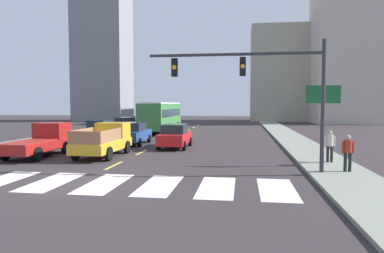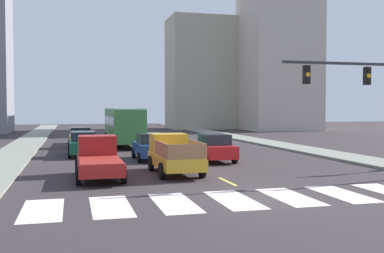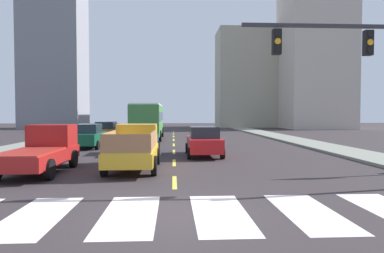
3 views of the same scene
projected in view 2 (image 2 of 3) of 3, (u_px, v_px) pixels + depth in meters
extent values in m
plane|color=#322B2D|center=(262.00, 198.00, 17.14)|extent=(160.00, 160.00, 0.00)
cube|color=gray|center=(298.00, 148.00, 37.27)|extent=(2.84, 110.00, 0.15)
cube|color=gray|center=(12.00, 155.00, 31.79)|extent=(2.84, 110.00, 0.15)
cube|color=silver|center=(42.00, 210.00, 15.16)|extent=(1.34, 3.62, 0.01)
cube|color=silver|center=(111.00, 206.00, 15.73)|extent=(1.34, 3.62, 0.01)
cube|color=silver|center=(175.00, 203.00, 16.29)|extent=(1.34, 3.62, 0.01)
cube|color=silver|center=(234.00, 200.00, 16.85)|extent=(1.34, 3.62, 0.01)
cube|color=silver|center=(290.00, 197.00, 17.42)|extent=(1.34, 3.62, 0.01)
cube|color=silver|center=(342.00, 194.00, 17.98)|extent=(1.34, 3.62, 0.01)
cube|color=#D8CE47|center=(227.00, 181.00, 21.00)|extent=(0.16, 2.40, 0.01)
cube|color=#D8CE47|center=(198.00, 168.00, 25.84)|extent=(0.16, 2.40, 0.01)
cube|color=#D8CE47|center=(178.00, 158.00, 30.67)|extent=(0.16, 2.40, 0.01)
cube|color=#D8CE47|center=(164.00, 151.00, 35.50)|extent=(0.16, 2.40, 0.01)
cube|color=#D8CE47|center=(153.00, 146.00, 40.34)|extent=(0.16, 2.40, 0.01)
cube|color=#D8CE47|center=(144.00, 142.00, 45.17)|extent=(0.16, 2.40, 0.01)
cube|color=#D8CE47|center=(137.00, 138.00, 50.00)|extent=(0.16, 2.40, 0.01)
cube|color=#D8CE47|center=(131.00, 136.00, 54.84)|extent=(0.16, 2.40, 0.01)
cube|color=gold|center=(175.00, 161.00, 23.34)|extent=(1.96, 5.20, 0.56)
cube|color=gold|center=(168.00, 143.00, 24.95)|extent=(1.84, 1.60, 1.00)
cube|color=#19232D|center=(167.00, 139.00, 25.37)|extent=(1.72, 0.08, 0.56)
cube|color=gold|center=(179.00, 157.00, 22.41)|extent=(1.84, 3.30, 0.06)
cylinder|color=black|center=(151.00, 163.00, 24.61)|extent=(0.22, 0.80, 0.80)
cylinder|color=black|center=(186.00, 162.00, 25.11)|extent=(0.22, 0.80, 0.80)
cylinder|color=black|center=(162.00, 171.00, 21.60)|extent=(0.22, 0.80, 0.80)
cylinder|color=black|center=(202.00, 170.00, 22.09)|extent=(0.22, 0.80, 0.80)
cube|color=#926441|center=(161.00, 149.00, 22.16)|extent=(0.06, 3.17, 0.70)
cube|color=#926441|center=(197.00, 148.00, 22.62)|extent=(0.06, 3.17, 0.70)
cube|color=#926441|center=(187.00, 152.00, 20.86)|extent=(1.80, 0.06, 0.70)
cube|color=maroon|center=(99.00, 165.00, 21.69)|extent=(1.96, 5.20, 0.56)
cube|color=maroon|center=(97.00, 145.00, 23.30)|extent=(1.84, 1.60, 1.00)
cube|color=#19232D|center=(97.00, 141.00, 23.72)|extent=(1.72, 0.08, 0.56)
cube|color=maroon|center=(100.00, 160.00, 20.76)|extent=(1.84, 3.30, 0.06)
cylinder|color=black|center=(77.00, 167.00, 22.96)|extent=(0.22, 0.80, 0.80)
cylinder|color=black|center=(117.00, 166.00, 23.46)|extent=(0.22, 0.80, 0.80)
cylinder|color=black|center=(78.00, 176.00, 19.94)|extent=(0.22, 0.80, 0.80)
cylinder|color=black|center=(124.00, 175.00, 20.44)|extent=(0.22, 0.80, 0.80)
cube|color=#3C7B3B|center=(123.00, 125.00, 40.67)|extent=(2.50, 10.80, 2.70)
cube|color=#19232D|center=(123.00, 121.00, 40.66)|extent=(2.52, 9.94, 0.80)
cube|color=silver|center=(123.00, 109.00, 40.61)|extent=(2.40, 10.37, 0.12)
cylinder|color=black|center=(106.00, 138.00, 43.65)|extent=(0.22, 1.00, 1.00)
cylinder|color=black|center=(133.00, 137.00, 44.28)|extent=(0.22, 1.00, 1.00)
cylinder|color=black|center=(112.00, 143.00, 37.54)|extent=(0.22, 1.00, 1.00)
cylinder|color=black|center=(143.00, 142.00, 38.17)|extent=(0.22, 1.00, 1.00)
cube|color=navy|center=(150.00, 149.00, 29.66)|extent=(1.80, 4.40, 0.76)
cube|color=#1E2833|center=(151.00, 138.00, 29.49)|extent=(1.58, 2.11, 0.64)
cylinder|color=black|center=(134.00, 153.00, 30.77)|extent=(0.22, 0.64, 0.64)
cylinder|color=black|center=(160.00, 152.00, 31.23)|extent=(0.22, 0.64, 0.64)
cylinder|color=black|center=(139.00, 157.00, 28.13)|extent=(0.22, 0.64, 0.64)
cylinder|color=black|center=(168.00, 157.00, 28.59)|extent=(0.22, 0.64, 0.64)
cube|color=#125235|center=(83.00, 146.00, 31.89)|extent=(1.80, 4.40, 0.76)
cube|color=#1E2833|center=(83.00, 136.00, 31.71)|extent=(1.58, 2.11, 0.64)
cylinder|color=black|center=(70.00, 150.00, 32.99)|extent=(0.22, 0.64, 0.64)
cylinder|color=black|center=(95.00, 149.00, 33.45)|extent=(0.22, 0.64, 0.64)
cylinder|color=black|center=(69.00, 154.00, 30.36)|extent=(0.22, 0.64, 0.64)
cylinder|color=black|center=(97.00, 153.00, 30.81)|extent=(0.22, 0.64, 0.64)
cube|color=#A87326|center=(81.00, 139.00, 38.64)|extent=(1.80, 4.40, 0.76)
cube|color=#1E2833|center=(80.00, 131.00, 38.46)|extent=(1.58, 2.11, 0.64)
cylinder|color=black|center=(70.00, 143.00, 39.74)|extent=(0.22, 0.64, 0.64)
cylinder|color=black|center=(91.00, 142.00, 40.20)|extent=(0.22, 0.64, 0.64)
cylinder|color=black|center=(69.00, 145.00, 37.11)|extent=(0.22, 0.64, 0.64)
cylinder|color=black|center=(92.00, 145.00, 37.56)|extent=(0.22, 0.64, 0.64)
cube|color=red|center=(214.00, 150.00, 28.80)|extent=(1.80, 4.40, 0.76)
cube|color=#1E2833|center=(214.00, 139.00, 28.63)|extent=(1.58, 2.11, 0.64)
cylinder|color=black|center=(194.00, 154.00, 29.91)|extent=(0.22, 0.64, 0.64)
cylinder|color=black|center=(220.00, 154.00, 30.37)|extent=(0.22, 0.64, 0.64)
cylinder|color=black|center=(206.00, 159.00, 27.27)|extent=(0.22, 0.64, 0.64)
cylinder|color=black|center=(235.00, 158.00, 27.73)|extent=(0.22, 0.64, 0.64)
cube|color=#2D2D33|center=(360.00, 64.00, 21.35)|extent=(7.81, 0.12, 0.12)
cube|color=black|center=(367.00, 76.00, 21.47)|extent=(0.28, 0.24, 0.84)
cylinder|color=black|center=(369.00, 70.00, 21.33)|extent=(0.20, 0.04, 0.20)
cylinder|color=orange|center=(369.00, 76.00, 21.34)|extent=(0.20, 0.04, 0.20)
cylinder|color=black|center=(369.00, 81.00, 21.35)|extent=(0.20, 0.04, 0.20)
cube|color=black|center=(306.00, 75.00, 20.68)|extent=(0.28, 0.24, 0.84)
cylinder|color=black|center=(308.00, 69.00, 20.54)|extent=(0.20, 0.04, 0.20)
cylinder|color=orange|center=(308.00, 75.00, 20.55)|extent=(0.20, 0.04, 0.20)
cylinder|color=black|center=(308.00, 80.00, 20.56)|extent=(0.20, 0.04, 0.20)
cube|color=#C0B2A5|center=(279.00, 47.00, 68.92)|extent=(10.32, 9.46, 24.76)
cube|color=#A59F8A|center=(206.00, 74.00, 73.45)|extent=(11.89, 7.76, 17.46)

